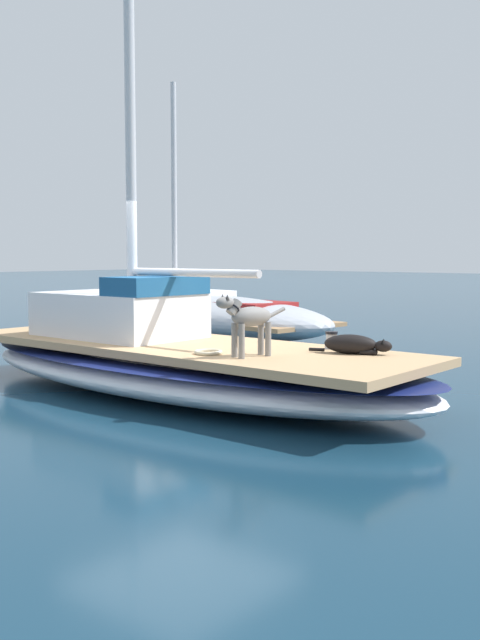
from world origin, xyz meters
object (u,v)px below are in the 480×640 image
at_px(dog_grey, 248,319).
at_px(dog_black, 354,344).
at_px(sailboat_main, 181,368).
at_px(coiled_rope, 208,352).
at_px(deck_winch, 331,341).
at_px(moored_boat_starboard_side, 197,314).

relative_size(dog_grey, dog_black, 1.02).
bearing_deg(dog_black, sailboat_main, 103.27).
xyz_separation_m(sailboat_main, coiled_rope, (-0.56, -1.00, 0.35)).
distance_m(dog_black, deck_winch, 0.47).
height_order(deck_winch, coiled_rope, deck_winch).
relative_size(coiled_rope, moored_boat_starboard_side, 0.04).
xyz_separation_m(deck_winch, coiled_rope, (-1.29, 0.82, -0.08)).
height_order(dog_black, moored_boat_starboard_side, moored_boat_starboard_side).
relative_size(sailboat_main, dog_black, 7.94).
bearing_deg(deck_winch, dog_grey, 164.66).
bearing_deg(sailboat_main, deck_winch, -68.09).
relative_size(sailboat_main, moored_boat_starboard_side, 0.97).
relative_size(dog_grey, moored_boat_starboard_side, 0.12).
distance_m(coiled_rope, moored_boat_starboard_side, 7.43).
bearing_deg(moored_boat_starboard_side, deck_winch, -123.59).
bearing_deg(moored_boat_starboard_side, dog_black, -123.07).
bearing_deg(coiled_rope, moored_boat_starboard_side, 44.56).
xyz_separation_m(coiled_rope, moored_boat_starboard_side, (5.29, 5.21, -0.17)).
relative_size(sailboat_main, dog_grey, 7.81).
bearing_deg(moored_boat_starboard_side, sailboat_main, -138.33).
distance_m(sailboat_main, dog_black, 2.35).
height_order(sailboat_main, dog_black, dog_black).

